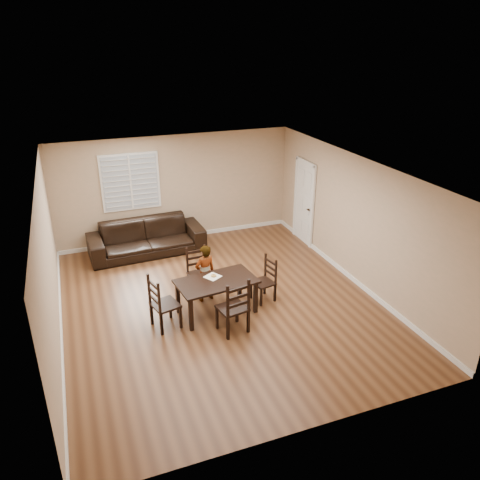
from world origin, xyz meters
The scene contains 11 objects.
ground centered at (0.00, 0.00, 0.00)m, with size 7.00×7.00×0.00m, color brown.
room centered at (0.04, 0.18, 1.81)m, with size 6.04×7.04×2.72m.
dining_table centered at (-0.16, -0.29, 0.60)m, with size 1.56×1.00×0.69m.
chair_near centered at (-0.26, 0.66, 0.45)m, with size 0.47×0.44×0.98m.
chair_far centered at (-0.06, -1.08, 0.49)m, with size 0.56×0.53×1.08m.
chair_left centered at (-1.29, -0.43, 0.48)m, with size 0.54×0.57×1.05m.
chair_right centered at (0.96, -0.15, 0.41)m, with size 0.46×0.48×0.91m.
child centered at (-0.22, 0.25, 0.60)m, with size 0.43×0.29×1.19m, color gray.
napkin centered at (-0.18, -0.12, 0.69)m, with size 0.27×0.27×0.00m, color silver.
donut centered at (-0.16, -0.12, 0.72)m, with size 0.10×0.10×0.04m.
sofa centered at (-0.92, 2.87, 0.40)m, with size 2.73×1.07×0.80m, color black.
Camera 1 is at (-2.45, -7.64, 4.91)m, focal length 35.00 mm.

